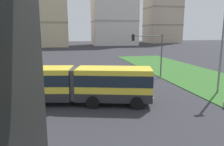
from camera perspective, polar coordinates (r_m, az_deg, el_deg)
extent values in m
cube|color=yellow|center=(17.36, 0.54, -2.82)|extent=(6.45, 4.04, 2.55)
cube|color=#262628|center=(17.60, 0.54, -5.74)|extent=(6.48, 4.06, 0.70)
cube|color=#19232D|center=(17.26, 0.54, -1.45)|extent=(6.50, 4.09, 0.90)
cube|color=yellow|center=(18.49, -18.73, -2.55)|extent=(5.60, 3.51, 2.55)
cube|color=#262628|center=(18.72, -18.56, -5.30)|extent=(5.63, 3.54, 0.70)
cube|color=#19232D|center=(18.39, -18.81, -1.26)|extent=(5.65, 3.56, 0.90)
cylinder|color=#383838|center=(17.76, -9.18, -2.64)|extent=(2.40, 2.40, 2.45)
cylinder|color=black|center=(18.89, 6.22, -5.58)|extent=(1.04, 0.54, 1.00)
cylinder|color=black|center=(16.51, 6.62, -8.06)|extent=(1.04, 0.54, 1.00)
cylinder|color=black|center=(19.02, -4.11, -5.42)|extent=(1.04, 0.54, 1.00)
cylinder|color=black|center=(16.67, -5.25, -7.85)|extent=(1.04, 0.54, 1.00)
cylinder|color=black|center=(20.36, -20.92, -5.03)|extent=(1.04, 0.48, 1.00)
cylinder|color=black|center=(18.14, -23.65, -7.18)|extent=(1.04, 0.48, 1.00)
sphere|color=#F9EFC6|center=(18.57, 10.07, -5.02)|extent=(0.24, 0.24, 0.24)
sphere|color=#F9EFC6|center=(16.86, 10.75, -6.71)|extent=(0.24, 0.24, 0.24)
cylinder|color=#474C51|center=(28.15, 13.11, 4.43)|extent=(0.16, 0.16, 5.55)
cylinder|color=#474C51|center=(27.16, 9.32, 9.78)|extent=(4.16, 0.10, 0.10)
cube|color=black|center=(26.56, 5.69, 9.42)|extent=(0.28, 0.28, 0.80)
sphere|color=red|center=(26.56, 5.70, 9.96)|extent=(0.16, 0.16, 0.16)
sphere|color=yellow|center=(26.56, 5.69, 9.39)|extent=(0.16, 0.16, 0.16)
sphere|color=green|center=(26.57, 5.68, 8.83)|extent=(0.16, 0.16, 0.16)
cylinder|color=slate|center=(22.51, 27.49, 7.49)|extent=(0.18, 0.18, 9.93)
cube|color=#C6B299|center=(108.22, -27.22, 16.70)|extent=(17.46, 15.69, 37.40)
cube|color=gray|center=(107.52, -26.79, 11.95)|extent=(17.66, 15.89, 0.70)
cube|color=gray|center=(108.26, -27.24, 16.88)|extent=(17.66, 15.89, 0.70)
cube|color=#9C8D6E|center=(90.73, -16.40, 12.75)|extent=(14.41, 16.30, 0.70)
cube|color=#9C8D6E|center=(91.48, -16.72, 18.30)|extent=(14.41, 16.30, 0.70)
cube|color=#A4A099|center=(96.00, 0.48, 13.65)|extent=(18.80, 14.63, 0.70)
cube|color=gray|center=(119.08, 13.25, 12.36)|extent=(16.54, 15.54, 0.70)
cube|color=gray|center=(119.65, 13.45, 16.57)|extent=(16.54, 15.54, 0.70)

